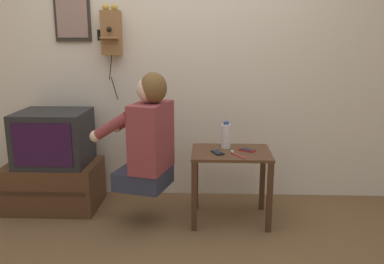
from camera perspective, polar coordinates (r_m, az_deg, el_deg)
ground_plane at (r=2.78m, az=-4.03°, el=-17.24°), size 14.00×14.00×0.00m
wall_back at (r=3.54m, az=-2.32°, el=11.12°), size 6.80×0.05×2.55m
side_table at (r=3.14m, az=5.46°, el=-4.69°), size 0.60×0.45×0.56m
person at (r=3.00m, az=-6.26°, el=-0.58°), size 0.59×0.51×0.86m
tv_stand at (r=3.63m, az=-18.75°, el=-7.03°), size 0.74×0.50×0.38m
television at (r=3.50m, az=-18.84°, el=-0.75°), size 0.56×0.48×0.44m
wall_phone_antique at (r=3.54m, az=-11.29°, el=13.63°), size 0.20×0.18×0.79m
framed_picture at (r=3.68m, az=-16.48°, el=15.76°), size 0.30×0.03×0.47m
cell_phone_held at (r=3.05m, az=3.60°, el=-2.88°), size 0.10×0.14×0.01m
cell_phone_spare at (r=3.13m, az=7.68°, el=-2.50°), size 0.14×0.12×0.01m
water_bottle at (r=3.18m, az=4.79°, el=-0.51°), size 0.08×0.08×0.21m
toothbrush at (r=3.00m, az=6.35°, el=-3.18°), size 0.10×0.15×0.02m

